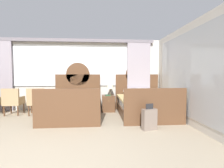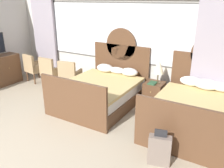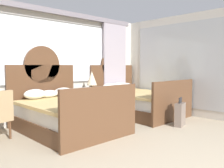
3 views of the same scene
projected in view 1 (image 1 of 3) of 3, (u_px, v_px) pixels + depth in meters
wall_back_window at (72, 72)px, 6.14m from camera, size 6.82×0.22×2.70m
wall_right_mirror at (193, 74)px, 4.11m from camera, size 0.08×4.68×2.70m
bed_near_window at (74, 105)px, 5.15m from camera, size 1.68×2.16×1.79m
bed_near_mirror at (144, 104)px, 5.33m from camera, size 1.68×2.16×1.79m
nightstand_between_beds at (108, 103)px, 5.87m from camera, size 0.46×0.49×0.58m
table_lamp_on_nightstand at (110, 84)px, 5.85m from camera, size 0.27×0.27×0.60m
book_on_nightstand at (108, 95)px, 5.76m from camera, size 0.18×0.26×0.03m
armchair_by_window_left at (36, 100)px, 5.35m from camera, size 0.62×0.62×0.89m
armchair_by_window_centre at (13, 100)px, 5.30m from camera, size 0.53×0.53×0.89m
suitcase_on_floor at (149, 119)px, 3.88m from camera, size 0.38×0.24×0.64m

